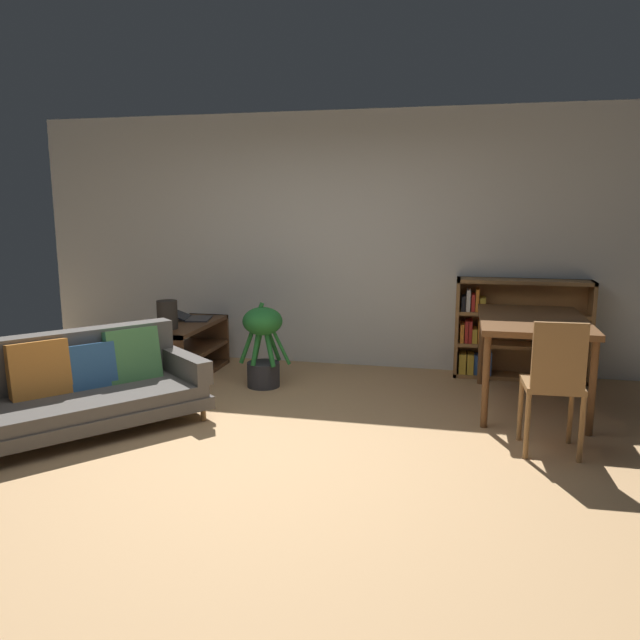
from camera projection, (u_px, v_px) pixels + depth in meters
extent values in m
plane|color=tan|center=(257.00, 457.00, 4.30)|extent=(8.16, 8.16, 0.00)
cube|color=silver|center=(336.00, 241.00, 6.63)|extent=(6.80, 0.10, 2.70)
cylinder|color=olive|center=(203.00, 415.00, 5.01)|extent=(0.04, 0.04, 0.10)
cylinder|color=olive|center=(165.00, 393.00, 5.57)|extent=(0.04, 0.04, 0.10)
cube|color=#56514C|center=(75.00, 414.00, 4.73)|extent=(1.89, 2.05, 0.10)
cube|color=#56514C|center=(75.00, 401.00, 4.71)|extent=(1.81, 1.97, 0.10)
cube|color=#56514C|center=(59.00, 359.00, 4.92)|extent=(1.32, 1.57, 0.44)
cube|color=#56514C|center=(183.00, 364.00, 5.23)|extent=(0.72, 0.62, 0.19)
cube|color=orange|center=(39.00, 370.00, 4.68)|extent=(0.44, 0.47, 0.45)
cube|color=#336093|center=(91.00, 366.00, 4.92)|extent=(0.39, 0.41, 0.38)
cube|color=#4C894C|center=(132.00, 355.00, 5.12)|extent=(0.45, 0.48, 0.46)
cube|color=#56351E|center=(209.00, 338.00, 6.85)|extent=(0.45, 0.04, 0.54)
cube|color=#56351E|center=(161.00, 363.00, 5.76)|extent=(0.45, 0.04, 0.54)
cube|color=#56351E|center=(187.00, 351.00, 6.31)|extent=(0.45, 1.13, 0.04)
cube|color=#56351E|center=(186.00, 326.00, 6.26)|extent=(0.45, 1.17, 0.04)
cube|color=#56351E|center=(188.00, 373.00, 6.35)|extent=(0.45, 1.13, 0.04)
cube|color=#333338|center=(199.00, 319.00, 6.48)|extent=(0.30, 0.37, 0.02)
cube|color=black|center=(178.00, 314.00, 6.47)|extent=(0.27, 0.35, 0.09)
cylinder|color=#2D2823|center=(167.00, 315.00, 5.98)|extent=(0.20, 0.20, 0.28)
cylinder|color=slate|center=(167.00, 309.00, 5.96)|extent=(0.11, 0.11, 0.01)
cylinder|color=#333338|center=(263.00, 374.00, 5.95)|extent=(0.31, 0.31, 0.24)
cylinder|color=#287A33|center=(276.00, 336.00, 5.85)|extent=(0.29, 0.04, 0.55)
cylinder|color=#287A33|center=(271.00, 338.00, 5.94)|extent=(0.16, 0.17, 0.48)
cylinder|color=#287A33|center=(259.00, 343.00, 5.96)|extent=(0.15, 0.15, 0.38)
cylinder|color=#287A33|center=(252.00, 333.00, 5.87)|extent=(0.24, 0.10, 0.60)
cylinder|color=#287A33|center=(258.00, 338.00, 5.82)|extent=(0.10, 0.19, 0.53)
cylinder|color=#287A33|center=(268.00, 341.00, 5.80)|extent=(0.19, 0.19, 0.49)
ellipsoid|color=#287A33|center=(263.00, 321.00, 5.85)|extent=(0.38, 0.38, 0.27)
cylinder|color=brown|center=(481.00, 347.00, 5.99)|extent=(0.06, 0.06, 0.74)
cylinder|color=brown|center=(486.00, 382.00, 4.80)|extent=(0.06, 0.06, 0.74)
cylinder|color=brown|center=(566.00, 351.00, 5.82)|extent=(0.06, 0.06, 0.74)
cylinder|color=brown|center=(592.00, 389.00, 4.63)|extent=(0.06, 0.06, 0.74)
cube|color=brown|center=(533.00, 320.00, 5.24)|extent=(0.88, 1.34, 0.05)
cylinder|color=olive|center=(520.00, 410.00, 4.56)|extent=(0.04, 0.04, 0.47)
cylinder|color=olive|center=(571.00, 413.00, 4.50)|extent=(0.04, 0.04, 0.47)
cylinder|color=olive|center=(527.00, 426.00, 4.23)|extent=(0.04, 0.04, 0.47)
cylinder|color=olive|center=(581.00, 430.00, 4.16)|extent=(0.04, 0.04, 0.47)
cube|color=olive|center=(552.00, 385.00, 4.32)|extent=(0.41, 0.40, 0.04)
cube|color=olive|center=(559.00, 356.00, 4.10)|extent=(0.35, 0.05, 0.46)
cube|color=olive|center=(457.00, 327.00, 6.30)|extent=(0.04, 0.29, 1.01)
cube|color=olive|center=(590.00, 332.00, 6.02)|extent=(0.04, 0.29, 1.01)
cube|color=olive|center=(525.00, 281.00, 6.07)|extent=(1.31, 0.29, 0.04)
cube|color=olive|center=(519.00, 376.00, 6.25)|extent=(1.31, 0.29, 0.04)
cube|color=olive|center=(521.00, 327.00, 6.28)|extent=(1.27, 0.04, 1.01)
cube|color=olive|center=(521.00, 345.00, 6.19)|extent=(1.27, 0.28, 0.04)
cube|color=olive|center=(523.00, 314.00, 6.13)|extent=(1.27, 0.28, 0.04)
cube|color=gold|center=(462.00, 362.00, 6.33)|extent=(0.07, 0.22, 0.20)
cube|color=gold|center=(470.00, 363.00, 6.32)|extent=(0.07, 0.25, 0.20)
cube|color=#2D5199|center=(477.00, 364.00, 6.30)|extent=(0.06, 0.18, 0.19)
cube|color=#337F47|center=(483.00, 365.00, 6.29)|extent=(0.07, 0.20, 0.16)
cube|color=#2D5199|center=(489.00, 362.00, 6.27)|extent=(0.04, 0.22, 0.24)
cube|color=orange|center=(462.00, 332.00, 6.28)|extent=(0.04, 0.21, 0.19)
cube|color=red|center=(467.00, 331.00, 6.27)|extent=(0.03, 0.23, 0.22)
cube|color=red|center=(470.00, 331.00, 6.26)|extent=(0.03, 0.24, 0.22)
cube|color=gold|center=(475.00, 335.00, 6.26)|extent=(0.05, 0.21, 0.14)
cube|color=orange|center=(480.00, 331.00, 6.24)|extent=(0.04, 0.25, 0.23)
cube|color=black|center=(464.00, 303.00, 6.22)|extent=(0.04, 0.21, 0.15)
cube|color=silver|center=(468.00, 300.00, 6.20)|extent=(0.04, 0.20, 0.22)
cube|color=red|center=(473.00, 302.00, 6.19)|extent=(0.03, 0.18, 0.17)
cube|color=orange|center=(477.00, 300.00, 6.18)|extent=(0.03, 0.19, 0.22)
cube|color=gold|center=(483.00, 304.00, 6.18)|extent=(0.05, 0.20, 0.14)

